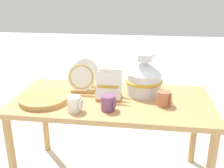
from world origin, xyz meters
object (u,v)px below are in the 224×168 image
mug_cream_glaze (75,104)px  mug_terracotta_glaze (164,99)px  dish_rack_square_plates (109,90)px  wicker_charger_stack (44,99)px  dish_rack_round_plates (83,79)px  mug_plum_glaze (108,103)px  ceramic_vase (144,77)px

mug_cream_glaze → mug_terracotta_glaze: (0.56, 0.17, 0.00)m
dish_rack_square_plates → wicker_charger_stack: size_ratio=0.58×
dish_rack_round_plates → dish_rack_square_plates: 0.25m
mug_plum_glaze → ceramic_vase: bearing=55.7°
mug_plum_glaze → mug_terracotta_glaze: bearing=19.3°
mug_cream_glaze → mug_terracotta_glaze: size_ratio=1.00×
dish_rack_square_plates → wicker_charger_stack: 0.46m
wicker_charger_stack → mug_cream_glaze: mug_cream_glaze is taller
dish_rack_round_plates → mug_terracotta_glaze: 0.63m
dish_rack_square_plates → mug_terracotta_glaze: size_ratio=1.91×
wicker_charger_stack → mug_plum_glaze: (0.46, -0.07, 0.03)m
dish_rack_round_plates → mug_cream_glaze: dish_rack_round_plates is taller
mug_plum_glaze → mug_cream_glaze: same height
dish_rack_round_plates → mug_terracotta_glaze: (0.60, -0.19, -0.04)m
ceramic_vase → mug_terracotta_glaze: size_ratio=3.15×
dish_rack_square_plates → mug_terracotta_glaze: bearing=-11.0°
ceramic_vase → dish_rack_round_plates: ceramic_vase is taller
mug_plum_glaze → mug_cream_glaze: size_ratio=1.00×
dish_rack_square_plates → dish_rack_round_plates: bearing=151.9°
mug_plum_glaze → mug_cream_glaze: (-0.21, -0.05, 0.00)m
dish_rack_square_plates → mug_plum_glaze: size_ratio=1.91×
wicker_charger_stack → mug_plum_glaze: size_ratio=3.32×
ceramic_vase → mug_cream_glaze: size_ratio=3.15×
wicker_charger_stack → mug_terracotta_glaze: (0.82, 0.06, 0.03)m
dish_rack_square_plates → mug_cream_glaze: bearing=-126.8°
mug_cream_glaze → dish_rack_round_plates: bearing=95.2°
ceramic_vase → dish_rack_round_plates: 0.46m
mug_cream_glaze → mug_terracotta_glaze: 0.59m
dish_rack_round_plates → dish_rack_square_plates: dish_rack_round_plates is taller
ceramic_vase → wicker_charger_stack: size_ratio=0.95×
dish_rack_round_plates → mug_plum_glaze: 0.40m
dish_rack_round_plates → wicker_charger_stack: size_ratio=0.69×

